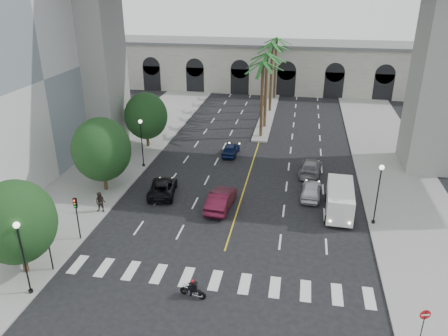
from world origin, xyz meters
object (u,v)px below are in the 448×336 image
(do_not_enter_sign, at_px, (424,320))
(lamp_post_left_far, at_px, (142,139))
(lamp_post_right, at_px, (378,190))
(cargo_van, at_px, (340,200))
(car_c, at_px, (163,187))
(car_d, at_px, (311,167))
(lamp_post_left_near, at_px, (22,252))
(car_a, at_px, (311,190))
(car_e, at_px, (231,149))
(traffic_signal_far, at_px, (77,212))
(pedestrian_b, at_px, (100,202))
(car_b, at_px, (221,200))
(motorcycle_rider, at_px, (194,289))
(traffic_signal_near, at_px, (48,240))
(pedestrian_a, at_px, (49,224))

(do_not_enter_sign, bearing_deg, lamp_post_left_far, 123.52)
(lamp_post_right, height_order, cargo_van, lamp_post_right)
(lamp_post_left_far, bearing_deg, car_c, -55.30)
(car_d, distance_m, do_not_enter_sign, 23.33)
(lamp_post_left_near, distance_m, cargo_van, 24.75)
(car_a, bearing_deg, car_e, -41.09)
(traffic_signal_far, distance_m, car_c, 9.72)
(pedestrian_b, bearing_deg, cargo_van, 8.06)
(car_a, bearing_deg, car_d, -85.25)
(lamp_post_left_far, xyz_separation_m, car_e, (8.64, 5.24, -2.54))
(car_b, bearing_deg, pedestrian_b, 19.61)
(traffic_signal_far, distance_m, pedestrian_b, 4.47)
(do_not_enter_sign, bearing_deg, traffic_signal_far, 149.63)
(car_c, bearing_deg, motorcycle_rider, 105.68)
(car_e, bearing_deg, cargo_van, 135.81)
(pedestrian_b, bearing_deg, traffic_signal_near, -90.77)
(cargo_van, bearing_deg, lamp_post_left_near, -142.07)
(lamp_post_left_near, distance_m, traffic_signal_near, 2.60)
(motorcycle_rider, bearing_deg, car_d, 82.43)
(lamp_post_left_far, distance_m, pedestrian_a, 14.83)
(car_a, distance_m, do_not_enter_sign, 18.22)
(car_a, height_order, pedestrian_b, pedestrian_b)
(car_d, relative_size, pedestrian_a, 2.65)
(car_a, xyz_separation_m, cargo_van, (2.35, -2.75, 0.62))
(pedestrian_a, relative_size, pedestrian_b, 1.04)
(lamp_post_right, distance_m, cargo_van, 3.57)
(lamp_post_left_near, xyz_separation_m, car_d, (17.66, 22.42, -2.48))
(lamp_post_right, height_order, car_e, lamp_post_right)
(traffic_signal_far, relative_size, motorcycle_rider, 2.03)
(pedestrian_a, xyz_separation_m, do_not_enter_sign, (26.04, -6.65, 0.72))
(cargo_van, bearing_deg, car_e, 136.25)
(car_b, bearing_deg, car_d, -127.14)
(car_e, xyz_separation_m, cargo_van, (11.43, -11.88, 0.68))
(car_a, bearing_deg, car_b, 28.65)
(lamp_post_left_near, height_order, pedestrian_b, lamp_post_left_near)
(lamp_post_right, distance_m, car_d, 11.01)
(motorcycle_rider, bearing_deg, pedestrian_a, 170.87)
(lamp_post_right, distance_m, motorcycle_rider, 17.05)
(lamp_post_left_far, relative_size, do_not_enter_sign, 2.12)
(car_b, relative_size, car_e, 1.28)
(do_not_enter_sign, bearing_deg, car_b, 120.43)
(cargo_van, distance_m, pedestrian_b, 20.50)
(lamp_post_right, xyz_separation_m, car_d, (-5.14, 9.42, -2.48))
(lamp_post_left_far, distance_m, traffic_signal_near, 18.51)
(traffic_signal_far, bearing_deg, car_c, 65.87)
(car_b, bearing_deg, traffic_signal_far, 39.60)
(lamp_post_left_far, distance_m, car_b, 12.63)
(lamp_post_left_near, height_order, pedestrian_a, lamp_post_left_near)
(lamp_post_left_far, distance_m, car_d, 17.89)
(motorcycle_rider, height_order, do_not_enter_sign, do_not_enter_sign)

